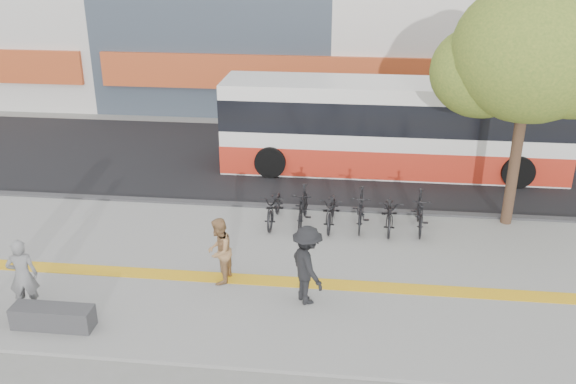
# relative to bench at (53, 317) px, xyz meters

# --- Properties ---
(ground) EXTENTS (120.00, 120.00, 0.00)m
(ground) POSITION_rel_bench_xyz_m (2.60, 1.20, -0.30)
(ground) COLOR slate
(ground) RESTS_ON ground
(sidewalk) EXTENTS (40.00, 7.00, 0.08)m
(sidewalk) POSITION_rel_bench_xyz_m (2.60, 2.70, -0.27)
(sidewalk) COLOR slate
(sidewalk) RESTS_ON ground
(tactile_strip) EXTENTS (40.00, 0.45, 0.01)m
(tactile_strip) POSITION_rel_bench_xyz_m (2.60, 2.20, -0.22)
(tactile_strip) COLOR gold
(tactile_strip) RESTS_ON sidewalk
(street) EXTENTS (40.00, 8.00, 0.06)m
(street) POSITION_rel_bench_xyz_m (2.60, 10.20, -0.28)
(street) COLOR black
(street) RESTS_ON ground
(curb) EXTENTS (40.00, 0.25, 0.14)m
(curb) POSITION_rel_bench_xyz_m (2.60, 6.20, -0.23)
(curb) COLOR #323234
(curb) RESTS_ON ground
(bench) EXTENTS (1.60, 0.45, 0.45)m
(bench) POSITION_rel_bench_xyz_m (0.00, 0.00, 0.00)
(bench) COLOR #323234
(bench) RESTS_ON sidewalk
(street_tree) EXTENTS (4.40, 3.80, 6.31)m
(street_tree) POSITION_rel_bench_xyz_m (9.78, 6.02, 4.21)
(street_tree) COLOR #3D281B
(street_tree) RESTS_ON sidewalk
(bus) EXTENTS (10.82, 2.57, 2.88)m
(bus) POSITION_rel_bench_xyz_m (6.86, 9.70, 1.11)
(bus) COLOR white
(bus) RESTS_ON street
(bicycle_row) EXTENTS (4.40, 1.77, 1.02)m
(bicycle_row) POSITION_rel_bench_xyz_m (5.52, 5.20, 0.26)
(bicycle_row) COLOR black
(bicycle_row) RESTS_ON sidewalk
(seated_woman) EXTENTS (0.67, 0.55, 1.60)m
(seated_woman) POSITION_rel_bench_xyz_m (-0.80, 0.52, 0.57)
(seated_woman) COLOR black
(seated_woman) RESTS_ON sidewalk
(pedestrian_tan) EXTENTS (0.63, 0.78, 1.51)m
(pedestrian_tan) POSITION_rel_bench_xyz_m (2.87, 2.06, 0.53)
(pedestrian_tan) COLOR #A2764B
(pedestrian_tan) RESTS_ON sidewalk
(pedestrian_dark) EXTENTS (1.12, 1.28, 1.71)m
(pedestrian_dark) POSITION_rel_bench_xyz_m (4.85, 1.49, 0.63)
(pedestrian_dark) COLOR black
(pedestrian_dark) RESTS_ON sidewalk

